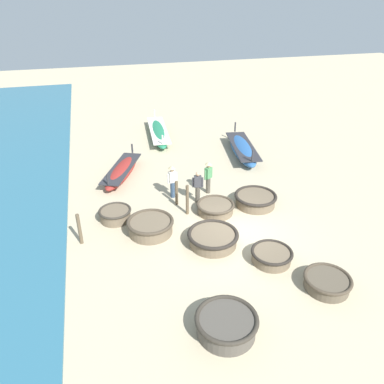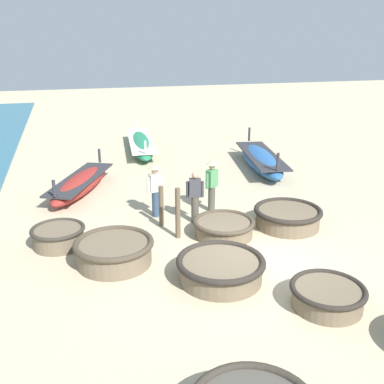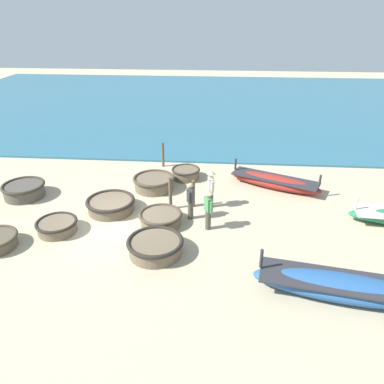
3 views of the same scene
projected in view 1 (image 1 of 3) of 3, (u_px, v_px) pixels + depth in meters
name	position (u px, v px, depth m)	size (l,w,h in m)	color
ground_plane	(232.00, 235.00, 15.46)	(80.00, 80.00, 0.00)	#BCAD8C
coracle_far_left	(150.00, 226.00, 15.43)	(1.95, 1.95, 0.61)	brown
coracle_beside_post	(226.00, 324.00, 10.91)	(1.88, 1.88, 0.63)	#4C473F
coracle_center	(115.00, 214.00, 16.31)	(1.42, 1.42, 0.53)	brown
coracle_front_right	(327.00, 282.00, 12.59)	(1.61, 1.61, 0.48)	brown
coracle_tilted	(255.00, 199.00, 17.42)	(1.97, 1.97, 0.57)	brown
coracle_far_right	(213.00, 238.00, 14.75)	(2.03, 2.03, 0.55)	brown
coracle_front_left	(215.00, 207.00, 16.86)	(1.72, 1.72, 0.48)	brown
coracle_weathered	(272.00, 256.00, 13.84)	(1.56, 1.56, 0.47)	brown
long_boat_ochre_hull	(242.00, 149.00, 22.69)	(2.04, 5.29, 1.27)	#285693
long_boat_green_hull	(122.00, 171.00, 20.08)	(2.72, 4.41, 1.08)	maroon
long_boat_white_hull	(158.00, 132.00, 25.49)	(1.62, 6.06, 1.07)	#237551
fisherman_standing_right	(172.00, 179.00, 17.78)	(0.52, 0.36, 1.67)	#2D425B
fisherman_standing_left	(198.00, 186.00, 17.43)	(0.52, 0.29, 1.57)	#4C473D
fisherman_crouching	(208.00, 175.00, 18.17)	(0.47, 0.36, 1.67)	#4C473D
mooring_post_mid_beach	(177.00, 193.00, 17.34)	(0.14, 0.14, 1.21)	brown
mooring_post_shoreline	(187.00, 200.00, 16.54)	(0.14, 0.14, 1.44)	brown
mooring_post_inland	(79.00, 229.00, 14.63)	(0.14, 0.14, 1.34)	brown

